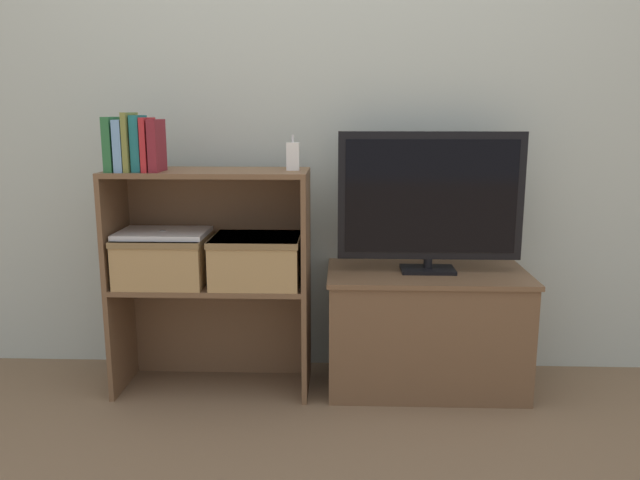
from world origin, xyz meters
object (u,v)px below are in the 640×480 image
at_px(tv_stand, 425,329).
at_px(baby_monitor, 293,156).
at_px(tv, 430,199).
at_px(book_teal, 139,144).
at_px(book_forest, 113,144).
at_px(book_crimson, 148,145).
at_px(book_olive, 131,142).
at_px(storage_basket_right, 257,258).
at_px(book_skyblue, 123,146).
at_px(laptop, 163,233).
at_px(book_maroon, 157,146).
at_px(storage_basket_left, 164,257).

distance_m(tv_stand, baby_monitor, 0.91).
bearing_deg(tv, book_teal, -174.50).
relative_size(tv_stand, book_forest, 3.96).
bearing_deg(book_crimson, tv_stand, 5.75).
distance_m(book_olive, storage_basket_right, 0.67).
xyz_separation_m(book_teal, baby_monitor, (0.59, 0.06, -0.05)).
bearing_deg(tv, book_forest, -174.96).
distance_m(book_skyblue, book_olive, 0.03).
bearing_deg(book_crimson, book_skyblue, 180.00).
xyz_separation_m(baby_monitor, laptop, (-0.53, -0.02, -0.31)).
relative_size(book_maroon, storage_basket_right, 0.56).
bearing_deg(book_skyblue, book_olive, 0.00).
xyz_separation_m(book_skyblue, book_crimson, (0.10, -0.00, 0.00)).
xyz_separation_m(book_forest, book_teal, (0.10, 0.00, 0.00)).
distance_m(book_teal, book_crimson, 0.04).
distance_m(book_maroon, storage_basket_left, 0.46).
bearing_deg(storage_basket_right, book_maroon, -172.35).
height_order(book_crimson, storage_basket_left, book_crimson).
bearing_deg(baby_monitor, book_forest, -174.66).
bearing_deg(book_crimson, book_maroon, 0.00).
bearing_deg(book_olive, tv_stand, 5.42).
height_order(baby_monitor, storage_basket_right, baby_monitor).
height_order(tv, book_crimson, book_crimson).
bearing_deg(book_maroon, tv, 5.85).
distance_m(tv_stand, book_crimson, 1.35).
height_order(storage_basket_left, storage_basket_right, same).
distance_m(baby_monitor, laptop, 0.61).
xyz_separation_m(book_olive, book_teal, (0.03, 0.00, -0.01)).
height_order(book_forest, storage_basket_left, book_forest).
height_order(book_forest, book_maroon, book_forest).
distance_m(book_forest, storage_basket_left, 0.49).
height_order(book_skyblue, storage_basket_right, book_skyblue).
distance_m(book_olive, book_crimson, 0.07).
height_order(tv_stand, storage_basket_left, storage_basket_left).
height_order(book_maroon, baby_monitor, book_maroon).
relative_size(book_forest, storage_basket_right, 0.58).
distance_m(book_crimson, storage_basket_left, 0.46).
distance_m(book_crimson, storage_basket_right, 0.61).
distance_m(tv, baby_monitor, 0.58).
relative_size(book_crimson, storage_basket_right, 0.58).
relative_size(book_forest, book_teal, 0.97).
bearing_deg(tv_stand, book_olive, -174.58).
bearing_deg(storage_basket_left, tv_stand, 3.26).
distance_m(baby_monitor, storage_basket_left, 0.67).
distance_m(book_olive, laptop, 0.38).
bearing_deg(baby_monitor, storage_basket_left, -178.38).
relative_size(book_teal, book_crimson, 1.04).
distance_m(book_forest, book_crimson, 0.14).
bearing_deg(tv_stand, book_teal, -174.42).
bearing_deg(book_teal, book_forest, 180.00).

